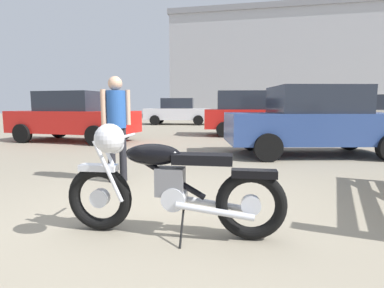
{
  "coord_description": "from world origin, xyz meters",
  "views": [
    {
      "loc": [
        0.9,
        -3.02,
        1.21
      ],
      "look_at": [
        0.38,
        0.78,
        0.72
      ],
      "focal_mm": 28.16,
      "sensor_mm": 36.0,
      "label": 1
    }
  ],
  "objects_px": {
    "vintage_motorcycle": "(166,184)",
    "dark_sedan_left": "(74,117)",
    "white_estate_far": "(84,112)",
    "silver_sedan_mid": "(178,111)",
    "red_hatchback_near": "(251,113)",
    "pale_sedan_back": "(363,114)",
    "bystander": "(116,118)",
    "blue_hatchback_right": "(314,121)"
  },
  "relations": [
    {
      "from": "bystander",
      "to": "pale_sedan_back",
      "type": "height_order",
      "value": "pale_sedan_back"
    },
    {
      "from": "vintage_motorcycle",
      "to": "white_estate_far",
      "type": "height_order",
      "value": "white_estate_far"
    },
    {
      "from": "vintage_motorcycle",
      "to": "blue_hatchback_right",
      "type": "relative_size",
      "value": 0.47
    },
    {
      "from": "white_estate_far",
      "to": "silver_sedan_mid",
      "type": "distance_m",
      "value": 5.74
    },
    {
      "from": "blue_hatchback_right",
      "to": "silver_sedan_mid",
      "type": "bearing_deg",
      "value": 106.71
    },
    {
      "from": "pale_sedan_back",
      "to": "blue_hatchback_right",
      "type": "distance_m",
      "value": 7.71
    },
    {
      "from": "vintage_motorcycle",
      "to": "silver_sedan_mid",
      "type": "bearing_deg",
      "value": -79.25
    },
    {
      "from": "blue_hatchback_right",
      "to": "white_estate_far",
      "type": "xyz_separation_m",
      "value": [
        -10.41,
        8.59,
        0.0
      ]
    },
    {
      "from": "vintage_motorcycle",
      "to": "white_estate_far",
      "type": "xyz_separation_m",
      "value": [
        -7.84,
        13.59,
        0.34
      ]
    },
    {
      "from": "red_hatchback_near",
      "to": "pale_sedan_back",
      "type": "bearing_deg",
      "value": 17.12
    },
    {
      "from": "white_estate_far",
      "to": "pale_sedan_back",
      "type": "bearing_deg",
      "value": 164.34
    },
    {
      "from": "vintage_motorcycle",
      "to": "dark_sedan_left",
      "type": "xyz_separation_m",
      "value": [
        -4.74,
        6.94,
        0.34
      ]
    },
    {
      "from": "bystander",
      "to": "white_estate_far",
      "type": "relative_size",
      "value": 0.38
    },
    {
      "from": "dark_sedan_left",
      "to": "pale_sedan_back",
      "type": "xyz_separation_m",
      "value": [
        11.09,
        4.77,
        0.0
      ]
    },
    {
      "from": "vintage_motorcycle",
      "to": "dark_sedan_left",
      "type": "height_order",
      "value": "dark_sedan_left"
    },
    {
      "from": "vintage_motorcycle",
      "to": "white_estate_far",
      "type": "relative_size",
      "value": 0.47
    },
    {
      "from": "red_hatchback_near",
      "to": "blue_hatchback_right",
      "type": "relative_size",
      "value": 0.91
    },
    {
      "from": "bystander",
      "to": "dark_sedan_left",
      "type": "distance_m",
      "value": 6.17
    },
    {
      "from": "blue_hatchback_right",
      "to": "white_estate_far",
      "type": "relative_size",
      "value": 1.0
    },
    {
      "from": "bystander",
      "to": "red_hatchback_near",
      "type": "height_order",
      "value": "red_hatchback_near"
    },
    {
      "from": "bystander",
      "to": "red_hatchback_near",
      "type": "xyz_separation_m",
      "value": [
        2.54,
        7.9,
        -0.1
      ]
    },
    {
      "from": "pale_sedan_back",
      "to": "white_estate_far",
      "type": "distance_m",
      "value": 14.32
    },
    {
      "from": "red_hatchback_near",
      "to": "blue_hatchback_right",
      "type": "bearing_deg",
      "value": -79.44
    },
    {
      "from": "dark_sedan_left",
      "to": "pale_sedan_back",
      "type": "distance_m",
      "value": 12.08
    },
    {
      "from": "bystander",
      "to": "red_hatchback_near",
      "type": "bearing_deg",
      "value": -52.88
    },
    {
      "from": "vintage_motorcycle",
      "to": "pale_sedan_back",
      "type": "distance_m",
      "value": 13.34
    },
    {
      "from": "vintage_motorcycle",
      "to": "dark_sedan_left",
      "type": "bearing_deg",
      "value": -54.96
    },
    {
      "from": "dark_sedan_left",
      "to": "silver_sedan_mid",
      "type": "distance_m",
      "value": 9.76
    },
    {
      "from": "vintage_motorcycle",
      "to": "pale_sedan_back",
      "type": "relative_size",
      "value": 0.48
    },
    {
      "from": "pale_sedan_back",
      "to": "silver_sedan_mid",
      "type": "xyz_separation_m",
      "value": [
        -9.28,
        4.82,
        0.0
      ]
    },
    {
      "from": "dark_sedan_left",
      "to": "blue_hatchback_right",
      "type": "bearing_deg",
      "value": -7.22
    },
    {
      "from": "red_hatchback_near",
      "to": "silver_sedan_mid",
      "type": "distance_m",
      "value": 7.98
    },
    {
      "from": "bystander",
      "to": "blue_hatchback_right",
      "type": "distance_m",
      "value": 4.91
    },
    {
      "from": "vintage_motorcycle",
      "to": "bystander",
      "type": "bearing_deg",
      "value": -56.41
    },
    {
      "from": "bystander",
      "to": "red_hatchback_near",
      "type": "relative_size",
      "value": 0.41
    },
    {
      "from": "bystander",
      "to": "white_estate_far",
      "type": "bearing_deg",
      "value": -5.52
    },
    {
      "from": "pale_sedan_back",
      "to": "silver_sedan_mid",
      "type": "bearing_deg",
      "value": -21.01
    },
    {
      "from": "dark_sedan_left",
      "to": "pale_sedan_back",
      "type": "bearing_deg",
      "value": 30.95
    },
    {
      "from": "bystander",
      "to": "pale_sedan_back",
      "type": "distance_m",
      "value": 12.42
    },
    {
      "from": "pale_sedan_back",
      "to": "red_hatchback_near",
      "type": "bearing_deg",
      "value": 27.53
    },
    {
      "from": "bystander",
      "to": "silver_sedan_mid",
      "type": "xyz_separation_m",
      "value": [
        -1.71,
        14.66,
        -0.18
      ]
    },
    {
      "from": "red_hatchback_near",
      "to": "white_estate_far",
      "type": "distance_m",
      "value": 9.93
    }
  ]
}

